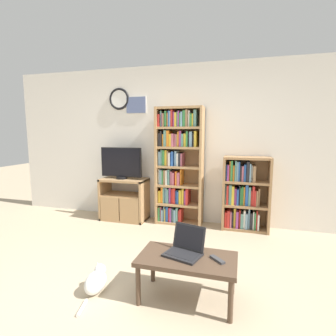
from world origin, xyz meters
The scene contains 10 objects.
ground_plane centered at (0.00, 0.00, 0.00)m, with size 18.00×18.00×0.00m, color tan.
wall_back centered at (-0.01, 2.29, 1.31)m, with size 6.13×0.09×2.60m.
tv_stand centered at (-0.86, 2.01, 0.36)m, with size 0.78×0.43×0.72m.
television centered at (-0.90, 2.00, 0.99)m, with size 0.72×0.18×0.53m.
bookshelf_tall centered at (0.05, 2.11, 0.98)m, with size 0.76×0.32×1.90m.
bookshelf_short centered at (1.11, 2.11, 0.54)m, with size 0.70×0.31×1.14m.
coffee_table centered at (0.63, 0.15, 0.36)m, with size 0.87×0.47×0.40m.
laptop centered at (0.60, 0.21, 0.47)m, with size 0.38×0.35×0.25m.
remote_near_laptop centered at (0.90, 0.16, 0.41)m, with size 0.14×0.14×0.02m.
cat centered at (-0.21, 0.01, 0.12)m, with size 0.20×0.48×0.27m.
Camera 1 is at (1.07, -2.01, 1.51)m, focal length 28.00 mm.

